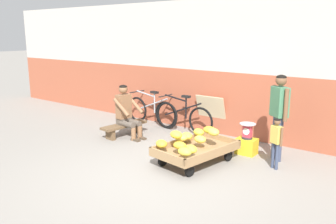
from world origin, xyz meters
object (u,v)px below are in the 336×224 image
object	(u,v)px
bicycle_far_left	(182,116)
banana_cart	(196,150)
customer_adult	(279,108)
vendor_seated	(126,111)
low_bench	(124,127)
weighing_scale	(247,131)
plastic_crate	(247,146)
bicycle_near_left	(152,111)
sign_board	(212,114)
customer_child	(276,138)

from	to	relation	value
bicycle_far_left	banana_cart	bearing A→B (deg)	-48.03
customer_adult	vendor_seated	bearing A→B (deg)	-169.36
low_bench	vendor_seated	size ratio (longest dim) A/B	0.99
weighing_scale	plastic_crate	bearing A→B (deg)	90.00
vendor_seated	bicycle_near_left	size ratio (longest dim) A/B	0.69
sign_board	vendor_seated	bearing A→B (deg)	-132.77
weighing_scale	sign_board	world-z (taller)	sign_board
customer_adult	bicycle_near_left	bearing A→B (deg)	171.25
bicycle_near_left	bicycle_far_left	size ratio (longest dim) A/B	1.00
low_bench	plastic_crate	distance (m)	2.72
low_bench	bicycle_far_left	world-z (taller)	bicycle_far_left
weighing_scale	customer_adult	world-z (taller)	customer_adult
banana_cart	vendor_seated	size ratio (longest dim) A/B	1.36
weighing_scale	low_bench	bearing A→B (deg)	-168.60
low_bench	customer_child	world-z (taller)	customer_child
vendor_seated	sign_board	world-z (taller)	vendor_seated
weighing_scale	bicycle_far_left	world-z (taller)	bicycle_far_left
plastic_crate	customer_adult	distance (m)	0.97
vendor_seated	customer_adult	world-z (taller)	customer_adult
banana_cart	bicycle_near_left	distance (m)	2.78
bicycle_near_left	sign_board	size ratio (longest dim) A/B	1.92
plastic_crate	bicycle_far_left	size ratio (longest dim) A/B	0.22
bicycle_near_left	customer_child	distance (m)	3.62
banana_cart	bicycle_far_left	size ratio (longest dim) A/B	0.93
bicycle_near_left	customer_child	world-z (taller)	customer_child
banana_cart	bicycle_far_left	world-z (taller)	bicycle_far_left
vendor_seated	plastic_crate	xyz separation A→B (m)	(2.58, 0.55, -0.42)
bicycle_near_left	customer_child	size ratio (longest dim) A/B	1.92
weighing_scale	sign_board	distance (m)	1.54
sign_board	bicycle_near_left	bearing A→B (deg)	-168.61
low_bench	customer_child	size ratio (longest dim) A/B	1.30
low_bench	bicycle_near_left	size ratio (longest dim) A/B	0.68
low_bench	sign_board	xyz separation A→B (m)	(1.39, 1.40, 0.23)
banana_cart	weighing_scale	size ratio (longest dim) A/B	5.18
sign_board	weighing_scale	bearing A→B (deg)	-34.26
bicycle_far_left	sign_board	size ratio (longest dim) A/B	1.93
banana_cart	customer_child	distance (m)	1.35
plastic_crate	sign_board	world-z (taller)	sign_board
weighing_scale	vendor_seated	bearing A→B (deg)	-168.06
low_bench	vendor_seated	bearing A→B (deg)	-4.93
weighing_scale	bicycle_near_left	bearing A→B (deg)	168.71
weighing_scale	customer_child	size ratio (longest dim) A/B	0.35
plastic_crate	customer_adult	bearing A→B (deg)	4.32
sign_board	customer_adult	bearing A→B (deg)	-24.30
customer_child	vendor_seated	bearing A→B (deg)	-177.27
plastic_crate	weighing_scale	bearing A→B (deg)	-90.00
plastic_crate	bicycle_far_left	world-z (taller)	bicycle_far_left
low_bench	weighing_scale	bearing A→B (deg)	11.40
bicycle_far_left	customer_child	size ratio (longest dim) A/B	1.92
vendor_seated	plastic_crate	bearing A→B (deg)	11.96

